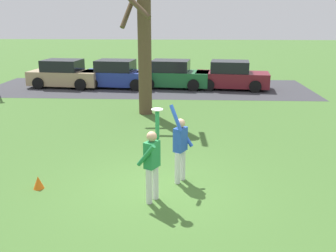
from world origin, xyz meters
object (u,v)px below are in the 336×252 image
object	(u,v)px
frisbee_disc	(157,109)
parked_car_blue	(118,75)
parked_car_maroon	(231,76)
field_cone_orange	(38,182)
parked_car_tan	(65,75)
bare_tree_tall	(144,37)
person_catcher	(152,160)
parked_car_green	(173,75)
person_defender	(180,145)

from	to	relation	value
frisbee_disc	parked_car_blue	bearing A→B (deg)	103.81
frisbee_disc	parked_car_maroon	xyz separation A→B (m)	(3.13, 13.89, -1.37)
parked_car_blue	frisbee_disc	bearing A→B (deg)	-69.76
field_cone_orange	parked_car_blue	bearing A→B (deg)	92.12
parked_car_tan	bare_tree_tall	size ratio (longest dim) A/B	0.66
frisbee_disc	parked_car_maroon	world-z (taller)	frisbee_disc
parked_car_tan	parked_car_maroon	xyz separation A→B (m)	(9.68, -0.11, 0.00)
parked_car_tan	parked_car_blue	world-z (taller)	same
bare_tree_tall	field_cone_orange	xyz separation A→B (m)	(-1.77, -7.58, -3.04)
person_catcher	parked_car_blue	distance (m)	14.59
person_catcher	bare_tree_tall	distance (m)	8.43
person_catcher	bare_tree_tall	world-z (taller)	bare_tree_tall
parked_car_tan	bare_tree_tall	distance (m)	8.52
person_catcher	parked_car_green	world-z (taller)	person_catcher
person_catcher	parked_car_maroon	xyz separation A→B (m)	(3.23, 14.08, -0.25)
frisbee_disc	parked_car_maroon	size ratio (longest dim) A/B	0.06
frisbee_disc	parked_car_tan	bearing A→B (deg)	115.11
parked_car_maroon	field_cone_orange	size ratio (longest dim) A/B	13.36
parked_car_tan	parked_car_blue	distance (m)	3.11
frisbee_disc	parked_car_tan	xyz separation A→B (m)	(-6.56, 13.99, -1.37)
person_defender	parked_car_blue	world-z (taller)	person_defender
bare_tree_tall	parked_car_tan	bearing A→B (deg)	131.38
parked_car_blue	bare_tree_tall	xyz separation A→B (m)	(2.28, -6.13, 2.47)
person_catcher	parked_car_green	bearing A→B (deg)	29.14
person_defender	parked_car_maroon	size ratio (longest dim) A/B	0.48
person_defender	field_cone_orange	world-z (taller)	person_defender
person_defender	parked_car_green	bearing A→B (deg)	-148.21
parked_car_maroon	bare_tree_tall	distance (m)	7.79
parked_car_green	bare_tree_tall	bearing A→B (deg)	-91.94
parked_car_green	frisbee_disc	bearing A→B (deg)	-82.56
parked_car_tan	bare_tree_tall	world-z (taller)	bare_tree_tall
person_catcher	parked_car_blue	world-z (taller)	person_catcher
parked_car_blue	parked_car_green	world-z (taller)	same
person_defender	parked_car_tan	xyz separation A→B (m)	(-7.05, 13.09, -0.25)
frisbee_disc	person_defender	bearing A→B (deg)	61.42
person_catcher	parked_car_tan	world-z (taller)	person_catcher
parked_car_maroon	field_cone_orange	distance (m)	14.89
parked_car_tan	field_cone_orange	bearing A→B (deg)	-68.75
frisbee_disc	parked_car_green	world-z (taller)	frisbee_disc
person_defender	bare_tree_tall	xyz separation A→B (m)	(-1.66, 6.96, 2.22)
frisbee_disc	field_cone_orange	xyz separation A→B (m)	(-2.94, 0.29, -1.93)
parked_car_blue	parked_car_green	distance (m)	3.20
frisbee_disc	parked_car_tan	world-z (taller)	frisbee_disc
bare_tree_tall	parked_car_maroon	bearing A→B (deg)	54.50
parked_car_green	parked_car_maroon	size ratio (longest dim) A/B	1.00
person_defender	field_cone_orange	xyz separation A→B (m)	(-3.43, -0.61, -0.82)
parked_car_tan	bare_tree_tall	xyz separation A→B (m)	(5.39, -6.12, 2.47)
person_defender	parked_car_blue	bearing A→B (deg)	-134.69
parked_car_blue	bare_tree_tall	distance (m)	6.99
person_catcher	frisbee_disc	xyz separation A→B (m)	(0.11, 0.20, 1.11)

